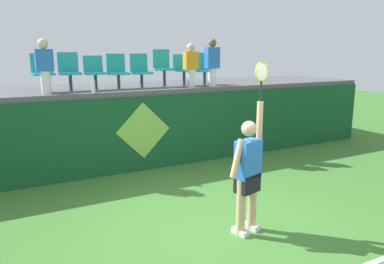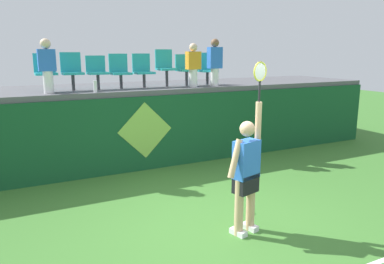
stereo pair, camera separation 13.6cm
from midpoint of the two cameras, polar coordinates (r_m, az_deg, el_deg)
ground_plane at (r=5.95m, az=4.67°, el=-14.21°), size 40.00×40.00×0.00m
court_back_wall at (r=8.50m, az=-6.80°, el=-0.16°), size 13.66×0.20×1.68m
spectator_platform at (r=9.54m, az=-9.53°, el=6.57°), size 13.66×2.60×0.12m
tennis_player at (r=5.48m, az=8.99°, el=-5.96°), size 0.74×0.35×2.51m
tennis_ball at (r=6.45m, az=9.67°, el=-11.89°), size 0.07×0.07×0.07m
water_bottle at (r=8.13m, az=-14.09°, el=6.76°), size 0.08×0.08×0.25m
stadium_chair_0 at (r=8.61m, az=-21.07°, el=8.78°), size 0.44×0.42×0.81m
stadium_chair_1 at (r=8.69m, az=-17.46°, el=9.08°), size 0.44×0.42×0.83m
stadium_chair_2 at (r=8.79m, az=-13.90°, el=9.11°), size 0.44×0.42×0.76m
stadium_chair_3 at (r=8.93m, az=-10.56°, el=9.32°), size 0.44×0.42×0.80m
stadium_chair_4 at (r=9.11m, az=-7.10°, el=9.49°), size 0.44×0.42×0.80m
stadium_chair_5 at (r=9.32m, az=-3.66°, el=10.07°), size 0.44×0.42×0.90m
stadium_chair_6 at (r=9.54m, az=-0.61°, el=9.77°), size 0.44×0.42×0.78m
stadium_chair_7 at (r=9.82m, az=2.54°, el=9.82°), size 0.44×0.42×0.82m
spectator_0 at (r=9.14m, az=0.63°, el=10.30°), size 0.34×0.20×1.04m
spectator_1 at (r=8.20m, az=-20.83°, el=9.59°), size 0.34×0.21×1.10m
spectator_2 at (r=9.43m, az=3.91°, el=10.71°), size 0.34×0.20×1.16m
wall_signage_mount at (r=8.62m, az=-6.56°, el=-5.77°), size 1.27×0.01×1.56m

